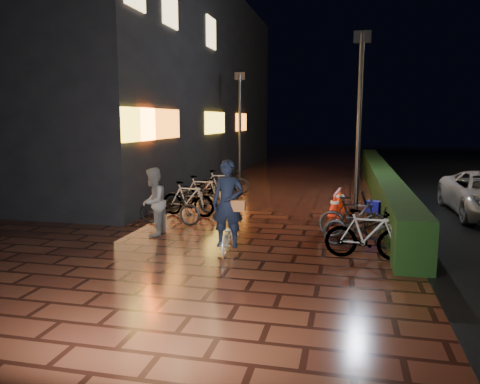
% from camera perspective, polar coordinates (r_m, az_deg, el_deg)
% --- Properties ---
extents(ground, '(80.00, 80.00, 0.00)m').
position_cam_1_polar(ground, '(10.89, 1.57, -5.70)').
color(ground, '#381911').
rests_on(ground, ground).
extents(hedge, '(0.70, 20.00, 1.00)m').
position_cam_1_polar(hedge, '(18.52, 16.65, 1.53)').
color(hedge, black).
rests_on(hedge, ground).
extents(bystander_person, '(0.66, 0.82, 1.62)m').
position_cam_1_polar(bystander_person, '(11.20, -10.52, -1.19)').
color(bystander_person, slate).
rests_on(bystander_person, ground).
extents(storefront_block, '(12.09, 22.00, 9.00)m').
position_cam_1_polar(storefront_block, '(24.78, -15.32, 12.60)').
color(storefront_block, black).
rests_on(storefront_block, ground).
extents(lamp_post_hedge, '(0.50, 0.14, 5.32)m').
position_cam_1_polar(lamp_post_hedge, '(14.71, 14.36, 9.30)').
color(lamp_post_hedge, black).
rests_on(lamp_post_hedge, ground).
extents(lamp_post_sf, '(0.45, 0.13, 4.69)m').
position_cam_1_polar(lamp_post_sf, '(20.09, -0.01, 8.39)').
color(lamp_post_sf, black).
rests_on(lamp_post_sf, ground).
extents(cyclist, '(0.70, 1.36, 1.93)m').
position_cam_1_polar(cyclist, '(9.69, -1.41, -3.18)').
color(cyclist, silver).
rests_on(cyclist, ground).
extents(traffic_barrier, '(0.51, 1.58, 0.64)m').
position_cam_1_polar(traffic_barrier, '(14.22, 11.77, -1.14)').
color(traffic_barrier, red).
rests_on(traffic_barrier, ground).
extents(cart_assembly, '(0.67, 0.58, 0.95)m').
position_cam_1_polar(cart_assembly, '(12.53, 15.89, -1.84)').
color(cart_assembly, black).
rests_on(cart_assembly, ground).
extents(parked_bikes_storefront, '(1.91, 6.13, 0.99)m').
position_cam_1_polar(parked_bikes_storefront, '(14.88, -4.44, 0.02)').
color(parked_bikes_storefront, black).
rests_on(parked_bikes_storefront, ground).
extents(parked_bikes_hedge, '(1.91, 2.17, 0.99)m').
position_cam_1_polar(parked_bikes_hedge, '(10.34, 14.52, -4.06)').
color(parked_bikes_hedge, black).
rests_on(parked_bikes_hedge, ground).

